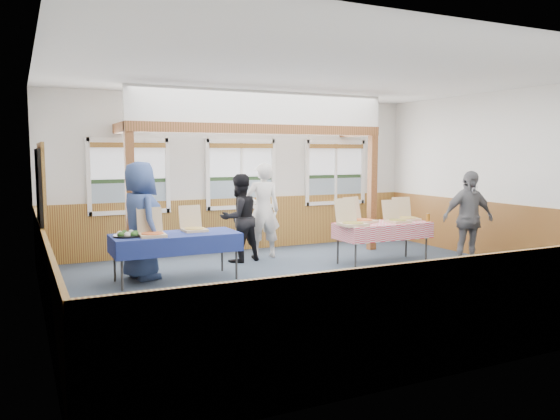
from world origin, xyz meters
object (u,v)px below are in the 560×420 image
object	(u,v)px
man_blue	(140,220)
person_grey	(468,219)
woman_white	(263,210)
table_right	(383,226)
table_left	(176,237)
woman_black	(239,218)

from	to	relation	value
man_blue	person_grey	xyz separation A→B (m)	(5.54, -1.54, -0.09)
woman_white	person_grey	world-z (taller)	woman_white
person_grey	woman_white	bearing A→B (deg)	152.17
table_right	woman_white	distance (m)	2.31
table_left	person_grey	bearing A→B (deg)	-15.34
woman_black	person_grey	world-z (taller)	person_grey
table_right	woman_black	bearing A→B (deg)	152.64
table_left	woman_white	size ratio (longest dim) A/B	1.09
table_left	man_blue	world-z (taller)	man_blue
man_blue	person_grey	size ratio (longest dim) A/B	1.11
table_right	woman_black	distance (m)	2.68
woman_white	person_grey	xyz separation A→B (m)	(3.02, -2.33, -0.06)
man_blue	table_left	bearing A→B (deg)	-139.12
table_left	person_grey	distance (m)	5.20
person_grey	woman_black	bearing A→B (deg)	158.89
table_right	man_blue	world-z (taller)	man_blue
table_left	man_blue	xyz separation A→B (m)	(-0.48, 0.37, 0.25)
woman_black	man_blue	bearing A→B (deg)	3.31
woman_white	woman_black	xyz separation A→B (m)	(-0.57, -0.18, -0.10)
woman_white	man_blue	xyz separation A→B (m)	(-2.52, -0.79, 0.03)
table_left	table_right	distance (m)	3.84
woman_white	man_blue	distance (m)	2.64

